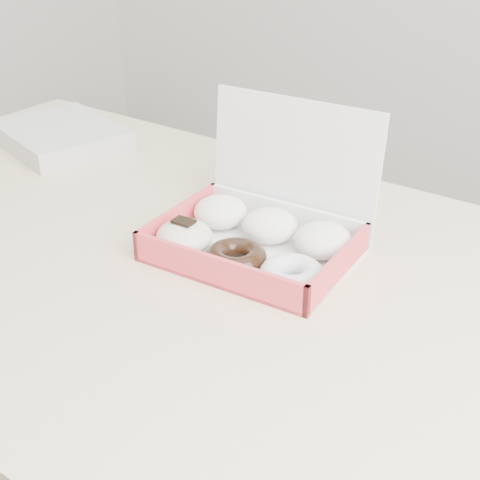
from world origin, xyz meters
The scene contains 3 objects.
table centered at (0.00, 0.00, 0.67)m, with size 1.20×0.80×0.75m.
donut_box centered at (0.20, 0.07, 0.78)m, with size 0.28×0.24×0.20m.
newspapers centered at (-0.35, 0.19, 0.77)m, with size 0.25×0.20×0.04m, color silver.
Camera 1 is at (0.67, -0.62, 1.22)m, focal length 50.00 mm.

